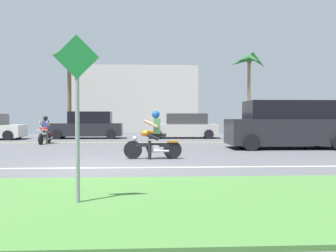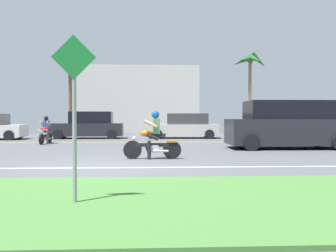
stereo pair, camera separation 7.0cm
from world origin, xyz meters
TOP-DOWN VIEW (x-y plane):
  - ground at (0.00, 3.00)m, footprint 56.00×30.00m
  - grass_median at (0.00, -4.10)m, footprint 56.00×3.80m
  - lane_line_near at (0.00, -0.49)m, footprint 50.40×0.12m
  - lane_line_far at (0.00, 8.40)m, footprint 50.40×0.12m
  - motorcyclist at (1.19, 1.32)m, footprint 1.77×0.58m
  - suv_nearby at (6.71, 4.64)m, footprint 4.99×2.11m
  - parked_car_1 at (-2.76, 12.04)m, footprint 4.39×1.88m
  - parked_car_2 at (3.15, 12.04)m, footprint 4.35×2.08m
  - palm_tree_0 at (8.24, 15.44)m, footprint 2.59×2.68m
  - palm_tree_1 at (-4.72, 15.89)m, footprint 2.87×3.09m
  - motorcyclist_distant at (-4.02, 7.76)m, footprint 0.53×1.62m
  - street_sign at (0.08, -4.24)m, footprint 0.62×0.06m
  - building_far at (-0.13, 21.00)m, footprint 10.33×4.00m

SIDE VIEW (x-z plane):
  - ground at x=0.00m, z-range -0.04..0.00m
  - lane_line_near at x=0.00m, z-range 0.00..0.01m
  - lane_line_far at x=0.00m, z-range 0.00..0.01m
  - grass_median at x=0.00m, z-range 0.00..0.06m
  - motorcyclist_distant at x=-4.02m, z-range -0.10..1.25m
  - motorcyclist at x=1.19m, z-range -0.11..1.37m
  - parked_car_2 at x=3.15m, z-range -0.05..1.48m
  - parked_car_1 at x=-2.76m, z-range -0.06..1.58m
  - suv_nearby at x=6.71m, z-range -0.03..1.92m
  - street_sign at x=0.08m, z-range 0.27..2.69m
  - building_far at x=-0.13m, z-range 0.00..5.61m
  - palm_tree_0 at x=8.24m, z-range 2.04..8.10m
  - palm_tree_1 at x=-4.72m, z-range 2.23..8.83m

